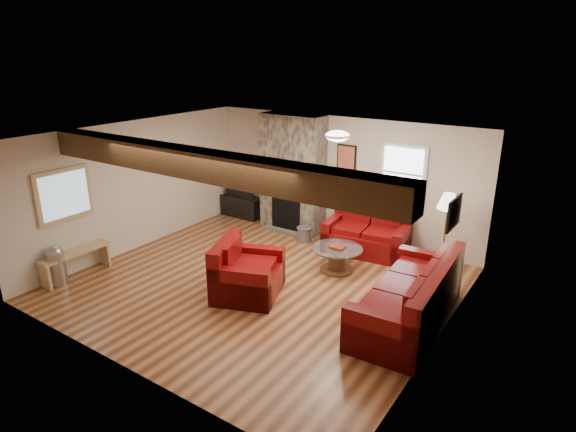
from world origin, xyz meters
name	(u,v)px	position (x,y,z in m)	size (l,w,h in m)	color
room	(259,214)	(0.00, 0.00, 1.25)	(8.00, 8.00, 8.00)	#5B3018
oak_beam	(201,164)	(0.00, -1.25, 2.31)	(6.00, 0.36, 0.38)	#331C0F
chimney_breast	(292,175)	(-1.00, 2.49, 1.22)	(1.40, 0.67, 2.50)	#332E27
back_window	(403,173)	(1.35, 2.71, 1.55)	(0.90, 0.08, 1.10)	white
hatch_window	(64,195)	(-2.96, -1.50, 1.45)	(0.08, 1.00, 0.90)	tan
ceiling_dome	(337,138)	(0.90, 0.90, 2.44)	(0.40, 0.40, 0.18)	beige
artwork_back	(346,158)	(0.15, 2.71, 1.70)	(0.42, 0.06, 0.52)	black
artwork_right	(453,213)	(2.96, 0.30, 1.75)	(0.06, 0.55, 0.42)	black
sofa_three	(408,293)	(2.48, 0.24, 0.46)	(2.41, 1.01, 0.93)	#470705
loveseat	(367,232)	(0.90, 2.23, 0.42)	(1.57, 0.90, 0.83)	#470705
armchair_red	(248,269)	(0.06, -0.39, 0.45)	(1.10, 0.96, 0.89)	#470705
coffee_table	(337,259)	(0.83, 1.17, 0.22)	(0.90, 0.90, 0.47)	#442A16
tv_cabinet	(242,206)	(-2.45, 2.53, 0.25)	(0.98, 0.39, 0.49)	black
television	(241,187)	(-2.45, 2.53, 0.72)	(0.81, 0.11, 0.46)	black
floor_lamp	(448,206)	(2.40, 2.12, 1.26)	(0.38, 0.38, 1.47)	tan
pine_bench	(76,264)	(-2.83, -1.55, 0.23)	(0.29, 1.24, 0.47)	tan
pedal_bin	(57,265)	(-2.82, -1.91, 0.35)	(0.28, 0.28, 0.70)	#A4A3A8
coal_bucket	(304,234)	(-0.40, 2.03, 0.16)	(0.33, 0.33, 0.31)	slate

